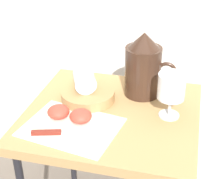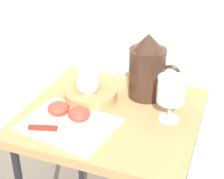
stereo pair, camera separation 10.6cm
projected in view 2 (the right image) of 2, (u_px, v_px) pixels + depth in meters
The scene contains 9 objects.
table at pixel (112, 130), 1.13m from camera, with size 0.54×0.50×0.70m.
linen_napkin at pixel (69, 124), 1.03m from camera, with size 0.27×0.21×0.00m, color silver.
basket_tray at pixel (91, 94), 1.16m from camera, with size 0.18×0.18×0.04m, color #AD8451.
pitcher at pixel (147, 72), 1.14m from camera, with size 0.17×0.12×0.22m.
wine_glass_upright at pixel (171, 92), 1.01m from camera, with size 0.08×0.08×0.14m.
wine_glass_tipped_near at pixel (88, 77), 1.15m from camera, with size 0.12×0.16×0.07m.
apple_half_left at pixel (58, 108), 1.07m from camera, with size 0.07×0.07×0.04m, color #CC3D2D.
apple_half_right at pixel (79, 114), 1.05m from camera, with size 0.07×0.07×0.04m, color #CC3D2D.
knife at pixel (58, 129), 1.00m from camera, with size 0.24×0.08×0.01m.
Camera 2 is at (0.32, -0.87, 1.30)m, focal length 55.62 mm.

